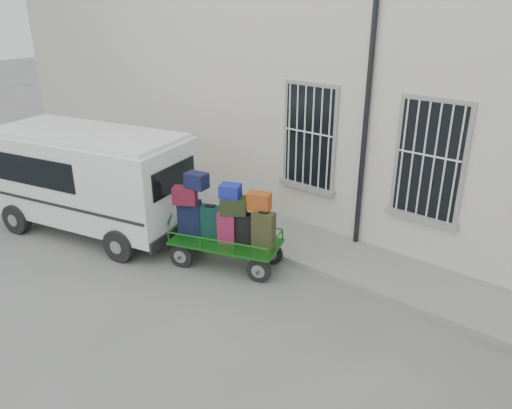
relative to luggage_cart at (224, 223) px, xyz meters
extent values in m
plane|color=#62625E|center=(0.73, -0.53, -0.94)|extent=(80.00, 80.00, 0.00)
cube|color=beige|center=(0.73, 4.97, 2.06)|extent=(24.00, 5.00, 6.00)
cylinder|color=black|center=(1.68, 2.39, 1.86)|extent=(0.11, 0.11, 5.60)
cube|color=black|center=(0.33, 2.45, 1.31)|extent=(1.20, 0.08, 2.20)
cube|color=gray|center=(0.33, 2.43, 0.15)|extent=(1.45, 0.22, 0.12)
cube|color=black|center=(3.03, 2.45, 1.31)|extent=(1.20, 0.08, 2.20)
cube|color=gray|center=(3.03, 2.43, 0.15)|extent=(1.45, 0.22, 0.12)
cube|color=gray|center=(0.73, 1.67, -0.86)|extent=(24.00, 1.70, 0.15)
cylinder|color=black|center=(-0.62, -0.63, -0.69)|extent=(0.48, 0.22, 0.49)
cylinder|color=gray|center=(-0.62, -0.63, -0.69)|extent=(0.29, 0.17, 0.27)
cylinder|color=black|center=(-0.87, 0.07, -0.69)|extent=(0.48, 0.22, 0.49)
cylinder|color=gray|center=(-0.87, 0.07, -0.69)|extent=(0.29, 0.17, 0.27)
cylinder|color=black|center=(0.96, -0.08, -0.69)|extent=(0.48, 0.22, 0.49)
cylinder|color=gray|center=(0.96, -0.08, -0.69)|extent=(0.29, 0.17, 0.27)
cylinder|color=black|center=(0.72, 0.63, -0.69)|extent=(0.48, 0.22, 0.49)
cylinder|color=gray|center=(0.72, 0.63, -0.69)|extent=(0.29, 0.17, 0.27)
cube|color=#155C15|center=(0.05, 0.00, -0.40)|extent=(2.37, 1.65, 0.05)
cylinder|color=#155C15|center=(-1.21, -0.44, -0.25)|extent=(0.28, 0.13, 0.55)
cube|color=black|center=(-0.75, -0.21, -0.02)|extent=(0.54, 0.49, 0.71)
cube|color=black|center=(-0.75, -0.21, 0.35)|extent=(0.22, 0.20, 0.03)
cube|color=#0D312C|center=(-0.34, -0.01, -0.05)|extent=(0.50, 0.37, 0.64)
cube|color=black|center=(-0.34, -0.01, 0.29)|extent=(0.21, 0.17, 0.03)
cube|color=maroon|center=(0.11, -0.04, -0.05)|extent=(0.40, 0.35, 0.65)
cube|color=black|center=(0.11, -0.04, 0.29)|extent=(0.16, 0.14, 0.03)
cube|color=black|center=(0.42, 0.19, -0.06)|extent=(0.45, 0.38, 0.62)
cube|color=black|center=(0.42, 0.19, 0.26)|extent=(0.19, 0.17, 0.03)
cube|color=#313018|center=(0.83, 0.23, 0.00)|extent=(0.47, 0.34, 0.75)
cube|color=black|center=(0.83, 0.23, 0.40)|extent=(0.20, 0.17, 0.03)
cube|color=maroon|center=(-0.73, -0.33, 0.51)|extent=(0.54, 0.48, 0.35)
cube|color=black|center=(0.20, 0.08, 0.41)|extent=(0.61, 0.57, 0.32)
cube|color=maroon|center=(0.66, 0.30, 0.55)|extent=(0.50, 0.39, 0.34)
cube|color=black|center=(-0.51, -0.20, 0.84)|extent=(0.46, 0.36, 0.31)
cube|color=navy|center=(0.12, 0.08, 0.70)|extent=(0.48, 0.44, 0.25)
cube|color=silver|center=(-3.48, -0.67, 0.39)|extent=(4.91, 2.99, 1.87)
cube|color=silver|center=(-3.48, -0.67, 1.37)|extent=(4.68, 2.79, 0.10)
cube|color=black|center=(-5.69, -1.20, 0.76)|extent=(0.59, 1.71, 0.78)
cube|color=black|center=(-3.86, -1.79, 0.71)|extent=(2.24, 0.57, 0.65)
cube|color=black|center=(-1.25, -0.14, 0.71)|extent=(0.38, 1.43, 0.57)
cube|color=black|center=(-1.26, -0.14, -0.49)|extent=(0.55, 1.90, 0.23)
cube|color=white|center=(-1.22, -0.13, -0.25)|extent=(0.13, 0.43, 0.12)
cylinder|color=black|center=(-4.73, -1.96, -0.58)|extent=(0.74, 0.39, 0.71)
cylinder|color=black|center=(-5.18, -0.09, -0.58)|extent=(0.74, 0.39, 0.71)
cylinder|color=black|center=(-1.79, -1.25, -0.58)|extent=(0.74, 0.39, 0.71)
cylinder|color=black|center=(-2.24, 0.61, -0.58)|extent=(0.74, 0.39, 0.71)
camera|label=1|loc=(6.23, -6.51, 4.16)|focal=35.00mm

